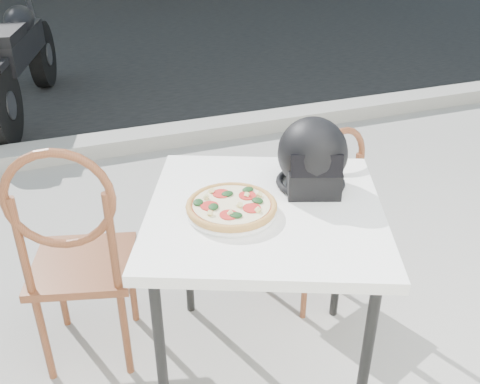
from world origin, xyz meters
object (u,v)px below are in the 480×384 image
object	(u,v)px
plate	(232,211)
cafe_chair_main	(319,207)
helmet	(313,158)
cafe_table_main	(265,224)
pizza	(231,206)
motorcycle	(22,60)
cafe_chair_side	(75,249)

from	to	relation	value
plate	cafe_chair_main	distance (m)	0.69
plate	helmet	size ratio (longest dim) A/B	1.03
cafe_table_main	pizza	bearing A→B (deg)	-179.65
pizza	plate	bearing A→B (deg)	-93.13
cafe_table_main	plate	distance (m)	0.15
helmet	motorcycle	distance (m)	3.67
cafe_table_main	cafe_chair_side	distance (m)	0.73
cafe_table_main	motorcycle	world-z (taller)	motorcycle
cafe_table_main	plate	xyz separation A→B (m)	(-0.13, -0.00, 0.08)
cafe_chair_side	motorcycle	distance (m)	3.29
plate	pizza	distance (m)	0.02
cafe_chair_main	helmet	bearing A→B (deg)	32.99
motorcycle	pizza	bearing A→B (deg)	-65.48
cafe_table_main	plate	bearing A→B (deg)	-179.54
plate	cafe_chair_main	world-z (taller)	cafe_chair_main
pizza	cafe_chair_main	distance (m)	0.70
plate	cafe_chair_main	xyz separation A→B (m)	(0.54, 0.33, -0.28)
helmet	cafe_chair_main	size ratio (longest dim) A/B	0.37
cafe_table_main	cafe_chair_side	bearing A→B (deg)	156.08
pizza	motorcycle	size ratio (longest dim) A/B	0.18
plate	motorcycle	world-z (taller)	motorcycle
helmet	cafe_chair_main	distance (m)	0.50
helmet	cafe_chair_side	world-z (taller)	helmet
pizza	cafe_chair_side	distance (m)	0.65
plate	motorcycle	distance (m)	3.66
cafe_table_main	motorcycle	size ratio (longest dim) A/B	0.50
cafe_table_main	cafe_chair_side	world-z (taller)	cafe_chair_side
pizza	cafe_table_main	bearing A→B (deg)	0.35
helmet	cafe_chair_main	xyz separation A→B (m)	(0.19, 0.25, -0.39)
cafe_table_main	cafe_chair_main	distance (m)	0.56
cafe_chair_main	cafe_chair_side	distance (m)	1.07
helmet	motorcycle	size ratio (longest dim) A/B	0.16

